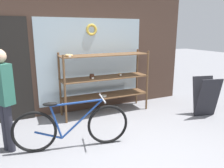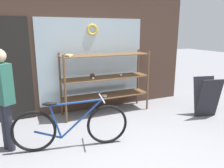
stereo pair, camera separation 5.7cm
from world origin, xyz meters
The scene contains 6 objects.
ground_plane centered at (0.00, 0.00, 0.00)m, with size 30.00×30.00×0.00m, color gray.
storefront_facade centered at (-0.04, 2.39, 1.59)m, with size 5.27×0.13×3.26m.
display_case centered at (0.36, 2.00, 0.83)m, with size 1.97×0.51×1.39m.
bicycle centered at (-0.72, 0.77, 0.36)m, with size 1.79×0.51×0.80m.
sandwich_board centered at (2.28, 0.88, 0.43)m, with size 0.56×0.48×0.85m.
pedestrian centered at (-1.64, 1.11, 0.93)m, with size 0.32×0.37×1.58m.
Camera 1 is at (-1.48, -2.38, 1.84)m, focal length 35.00 mm.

